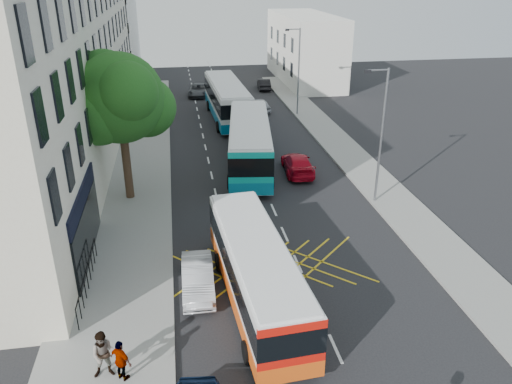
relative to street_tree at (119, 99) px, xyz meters
name	(u,v)px	position (x,y,z in m)	size (l,w,h in m)	color
ground	(336,349)	(8.51, -14.97, -6.29)	(120.00, 120.00, 0.00)	black
pavement_left	(131,198)	(0.01, 0.03, -6.22)	(5.00, 70.00, 0.15)	gray
pavement_right	(375,181)	(16.01, 0.03, -6.22)	(3.00, 70.00, 0.15)	gray
terrace_main	(52,65)	(-5.49, 9.52, 0.46)	(8.30, 45.00, 13.50)	beige
terrace_far	(103,37)	(-5.49, 40.03, -1.29)	(8.00, 20.00, 10.00)	silver
building_right	(304,48)	(19.51, 33.03, -2.29)	(6.00, 18.00, 8.00)	silver
street_tree	(119,99)	(0.00, 0.00, 0.00)	(6.30, 5.70, 8.80)	#382619
lamp_near	(380,130)	(14.71, -2.97, -1.68)	(1.45, 0.15, 8.00)	slate
lamp_far	(298,67)	(14.71, 17.03, -1.68)	(1.45, 0.15, 8.00)	slate
railings	(87,278)	(-1.19, -9.67, -5.57)	(0.08, 5.60, 1.14)	black
bus_near	(256,271)	(6.04, -11.56, -4.77)	(3.10, 10.43, 2.89)	silver
bus_mid	(250,143)	(8.18, 4.30, -4.51)	(4.39, 12.28, 3.38)	silver
bus_far	(227,100)	(7.97, 16.91, -4.47)	(3.41, 12.43, 3.47)	silver
parked_car_silver	(198,278)	(3.61, -10.35, -5.65)	(1.37, 3.92, 1.29)	#B0B2B8
red_hatchback	(298,164)	(11.29, 2.53, -5.62)	(1.88, 4.63, 1.34)	#B1071A
distant_car_grey	(199,90)	(5.84, 26.82, -5.65)	(2.13, 4.62, 1.28)	#404248
distant_car_silver	(259,105)	(11.44, 19.17, -5.65)	(1.52, 3.77, 1.29)	#B0B2B8
distant_car_dark	(264,84)	(13.62, 28.74, -5.67)	(1.33, 3.80, 1.25)	black
pedestrian_near	(104,355)	(0.17, -15.10, -5.23)	(0.89, 0.69, 1.83)	gray
pedestrian_far	(121,361)	(0.73, -15.35, -5.34)	(0.94, 0.39, 1.60)	gray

